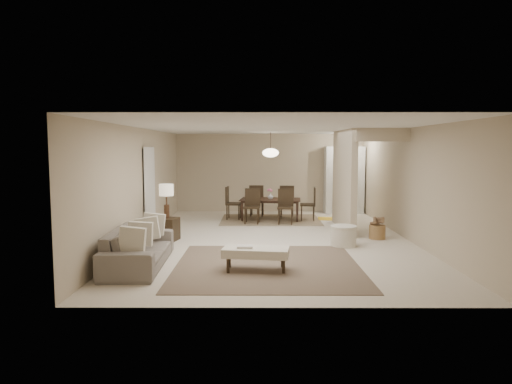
{
  "coord_description": "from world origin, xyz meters",
  "views": [
    {
      "loc": [
        -0.38,
        -10.22,
        2.06
      ],
      "look_at": [
        -0.41,
        0.19,
        1.05
      ],
      "focal_mm": 32.0,
      "sensor_mm": 36.0,
      "label": 1
    }
  ],
  "objects_px": {
    "round_pouf": "(343,236)",
    "dining_table": "(270,210)",
    "wicker_basket": "(377,232)",
    "sofa": "(139,248)",
    "side_table": "(167,229)",
    "ottoman_bench": "(256,252)",
    "pantry_cabinet": "(344,180)"
  },
  "relations": [
    {
      "from": "sofa",
      "to": "wicker_basket",
      "type": "xyz_separation_m",
      "value": [
        4.79,
        2.41,
        -0.17
      ]
    },
    {
      "from": "ottoman_bench",
      "to": "wicker_basket",
      "type": "bearing_deg",
      "value": 52.32
    },
    {
      "from": "sofa",
      "to": "wicker_basket",
      "type": "height_order",
      "value": "sofa"
    },
    {
      "from": "wicker_basket",
      "to": "dining_table",
      "type": "height_order",
      "value": "dining_table"
    },
    {
      "from": "ottoman_bench",
      "to": "dining_table",
      "type": "bearing_deg",
      "value": 93.49
    },
    {
      "from": "ottoman_bench",
      "to": "side_table",
      "type": "height_order",
      "value": "side_table"
    },
    {
      "from": "ottoman_bench",
      "to": "sofa",
      "type": "bearing_deg",
      "value": 179.32
    },
    {
      "from": "round_pouf",
      "to": "dining_table",
      "type": "xyz_separation_m",
      "value": [
        -1.44,
        3.49,
        0.09
      ]
    },
    {
      "from": "sofa",
      "to": "round_pouf",
      "type": "height_order",
      "value": "sofa"
    },
    {
      "from": "pantry_cabinet",
      "to": "sofa",
      "type": "xyz_separation_m",
      "value": [
        -4.8,
        -6.56,
        -0.72
      ]
    },
    {
      "from": "side_table",
      "to": "round_pouf",
      "type": "bearing_deg",
      "value": -8.75
    },
    {
      "from": "side_table",
      "to": "round_pouf",
      "type": "distance_m",
      "value": 3.87
    },
    {
      "from": "sofa",
      "to": "side_table",
      "type": "relative_size",
      "value": 4.48
    },
    {
      "from": "sofa",
      "to": "ottoman_bench",
      "type": "height_order",
      "value": "sofa"
    },
    {
      "from": "ottoman_bench",
      "to": "round_pouf",
      "type": "xyz_separation_m",
      "value": [
        1.83,
        1.94,
        -0.1
      ]
    },
    {
      "from": "side_table",
      "to": "wicker_basket",
      "type": "height_order",
      "value": "side_table"
    },
    {
      "from": "side_table",
      "to": "dining_table",
      "type": "height_order",
      "value": "dining_table"
    },
    {
      "from": "side_table",
      "to": "dining_table",
      "type": "relative_size",
      "value": 0.29
    },
    {
      "from": "side_table",
      "to": "wicker_basket",
      "type": "relative_size",
      "value": 1.38
    },
    {
      "from": "sofa",
      "to": "side_table",
      "type": "bearing_deg",
      "value": -3.53
    },
    {
      "from": "wicker_basket",
      "to": "sofa",
      "type": "bearing_deg",
      "value": -153.25
    },
    {
      "from": "sofa",
      "to": "round_pouf",
      "type": "distance_m",
      "value": 4.21
    },
    {
      "from": "ottoman_bench",
      "to": "side_table",
      "type": "xyz_separation_m",
      "value": [
        -1.99,
        2.53,
        -0.06
      ]
    },
    {
      "from": "sofa",
      "to": "ottoman_bench",
      "type": "relative_size",
      "value": 1.95
    },
    {
      "from": "side_table",
      "to": "round_pouf",
      "type": "relative_size",
      "value": 0.91
    },
    {
      "from": "side_table",
      "to": "ottoman_bench",
      "type": "bearing_deg",
      "value": -51.74
    },
    {
      "from": "side_table",
      "to": "wicker_basket",
      "type": "xyz_separation_m",
      "value": [
        4.74,
        0.19,
        -0.1
      ]
    },
    {
      "from": "round_pouf",
      "to": "pantry_cabinet",
      "type": "bearing_deg",
      "value": 79.39
    },
    {
      "from": "pantry_cabinet",
      "to": "sofa",
      "type": "height_order",
      "value": "pantry_cabinet"
    },
    {
      "from": "pantry_cabinet",
      "to": "wicker_basket",
      "type": "height_order",
      "value": "pantry_cabinet"
    },
    {
      "from": "ottoman_bench",
      "to": "dining_table",
      "type": "distance_m",
      "value": 5.44
    },
    {
      "from": "round_pouf",
      "to": "dining_table",
      "type": "distance_m",
      "value": 3.78
    }
  ]
}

